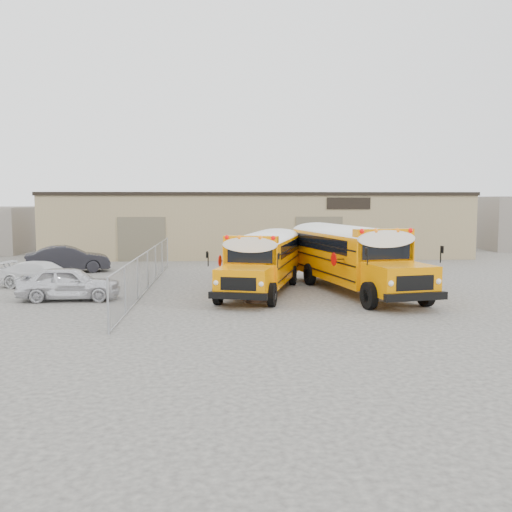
{
  "coord_description": "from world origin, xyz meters",
  "views": [
    {
      "loc": [
        -2.35,
        -23.54,
        4.18
      ],
      "look_at": [
        -0.98,
        2.29,
        1.6
      ],
      "focal_mm": 40.0,
      "sensor_mm": 36.0,
      "label": 1
    }
  ],
  "objects_px": {
    "school_bus_left": "(283,246)",
    "school_bus_right": "(305,243)",
    "car_silver": "(69,283)",
    "tarp_bundle": "(255,284)",
    "car_dark": "(68,259)",
    "car_white": "(43,274)"
  },
  "relations": [
    {
      "from": "school_bus_left",
      "to": "car_silver",
      "type": "height_order",
      "value": "school_bus_left"
    },
    {
      "from": "school_bus_left",
      "to": "tarp_bundle",
      "type": "xyz_separation_m",
      "value": [
        -1.98,
        -8.19,
        -0.88
      ]
    },
    {
      "from": "car_silver",
      "to": "school_bus_right",
      "type": "bearing_deg",
      "value": -55.31
    },
    {
      "from": "car_silver",
      "to": "car_white",
      "type": "xyz_separation_m",
      "value": [
        -2.2,
        3.56,
        -0.09
      ]
    },
    {
      "from": "car_dark",
      "to": "car_silver",
      "type": "bearing_deg",
      "value": 179.72
    },
    {
      "from": "school_bus_right",
      "to": "car_silver",
      "type": "distance_m",
      "value": 13.53
    },
    {
      "from": "car_white",
      "to": "school_bus_right",
      "type": "bearing_deg",
      "value": -57.22
    },
    {
      "from": "car_dark",
      "to": "school_bus_right",
      "type": "bearing_deg",
      "value": -111.02
    },
    {
      "from": "school_bus_right",
      "to": "car_silver",
      "type": "height_order",
      "value": "school_bus_right"
    },
    {
      "from": "car_silver",
      "to": "car_dark",
      "type": "relative_size",
      "value": 0.9
    },
    {
      "from": "school_bus_left",
      "to": "car_white",
      "type": "distance_m",
      "value": 12.54
    },
    {
      "from": "school_bus_left",
      "to": "car_silver",
      "type": "bearing_deg",
      "value": -142.13
    },
    {
      "from": "school_bus_left",
      "to": "school_bus_right",
      "type": "relative_size",
      "value": 0.9
    },
    {
      "from": "school_bus_right",
      "to": "tarp_bundle",
      "type": "distance_m",
      "value": 9.24
    },
    {
      "from": "school_bus_left",
      "to": "car_silver",
      "type": "relative_size",
      "value": 2.31
    },
    {
      "from": "tarp_bundle",
      "to": "car_dark",
      "type": "height_order",
      "value": "car_dark"
    },
    {
      "from": "school_bus_right",
      "to": "car_silver",
      "type": "bearing_deg",
      "value": -144.1
    },
    {
      "from": "school_bus_left",
      "to": "school_bus_right",
      "type": "distance_m",
      "value": 1.34
    },
    {
      "from": "school_bus_left",
      "to": "car_silver",
      "type": "xyz_separation_m",
      "value": [
        -9.66,
        -7.52,
        -0.87
      ]
    },
    {
      "from": "school_bus_right",
      "to": "car_white",
      "type": "height_order",
      "value": "school_bus_right"
    },
    {
      "from": "school_bus_left",
      "to": "tarp_bundle",
      "type": "relative_size",
      "value": 7.04
    },
    {
      "from": "car_silver",
      "to": "car_dark",
      "type": "height_order",
      "value": "car_dark"
    }
  ]
}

